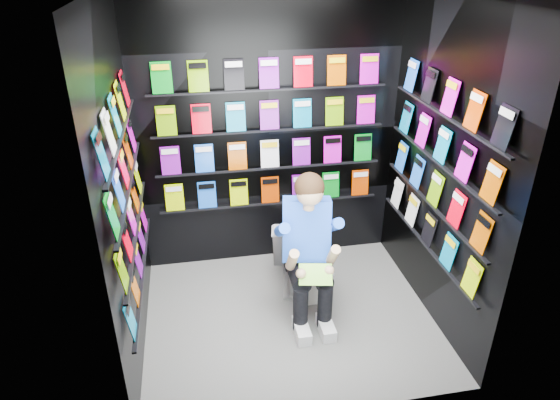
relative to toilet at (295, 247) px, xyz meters
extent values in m
plane|color=#61625F|center=(-0.16, -0.51, -0.37)|extent=(2.40, 2.40, 0.00)
cube|color=black|center=(-0.16, 0.49, 0.93)|extent=(2.40, 0.04, 2.60)
cube|color=black|center=(-0.16, -1.51, 0.93)|extent=(2.40, 0.04, 2.60)
cube|color=black|center=(-1.36, -0.51, 0.93)|extent=(0.04, 2.00, 2.60)
cube|color=black|center=(1.04, -0.51, 0.93)|extent=(0.04, 2.00, 2.60)
imported|color=white|center=(0.00, 0.00, 0.00)|extent=(0.55, 0.82, 0.73)
cube|color=white|center=(0.14, -0.19, -0.22)|extent=(0.23, 0.40, 0.29)
cube|color=white|center=(0.14, -0.19, -0.06)|extent=(0.25, 0.42, 0.03)
cube|color=green|center=(0.00, -0.73, 0.21)|extent=(0.28, 0.20, 0.11)
camera|label=1|loc=(-0.84, -3.77, 2.48)|focal=32.00mm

